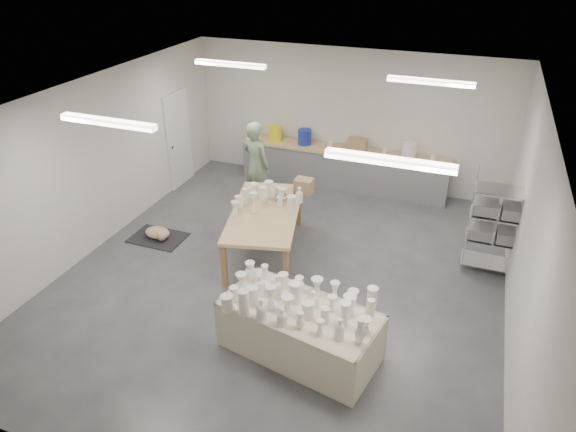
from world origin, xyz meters
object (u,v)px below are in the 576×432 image
at_px(drying_table, 299,327).
at_px(work_table, 269,207).
at_px(potter, 256,165).
at_px(red_stool, 262,188).

bearing_deg(drying_table, work_table, 132.40).
height_order(potter, red_stool, potter).
xyz_separation_m(work_table, red_stool, (-0.91, 1.78, -0.60)).
xyz_separation_m(drying_table, potter, (-2.28, 3.79, 0.49)).
relative_size(drying_table, red_stool, 5.79).
xyz_separation_m(potter, red_stool, (0.00, 0.27, -0.66)).
relative_size(drying_table, work_table, 0.91).
bearing_deg(work_table, drying_table, -72.86).
distance_m(potter, red_stool, 0.71).
bearing_deg(red_stool, drying_table, -60.73).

